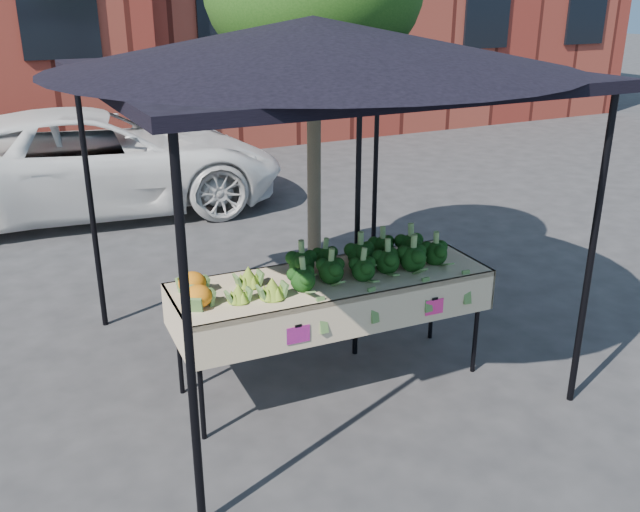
{
  "coord_description": "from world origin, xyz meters",
  "views": [
    {
      "loc": [
        -2.04,
        -4.11,
        2.88
      ],
      "look_at": [
        0.2,
        0.29,
        1.0
      ],
      "focal_mm": 38.7,
      "sensor_mm": 36.0,
      "label": 1
    }
  ],
  "objects_px": {
    "table": "(332,331)",
    "street_tree": "(314,112)",
    "canopy": "(314,202)",
    "vehicle": "(80,20)"
  },
  "relations": [
    {
      "from": "table",
      "to": "street_tree",
      "type": "height_order",
      "value": "street_tree"
    },
    {
      "from": "table",
      "to": "canopy",
      "type": "distance_m",
      "value": 1.0
    },
    {
      "from": "vehicle",
      "to": "street_tree",
      "type": "relative_size",
      "value": 1.37
    },
    {
      "from": "canopy",
      "to": "vehicle",
      "type": "distance_m",
      "value": 5.37
    },
    {
      "from": "canopy",
      "to": "street_tree",
      "type": "relative_size",
      "value": 0.84
    },
    {
      "from": "canopy",
      "to": "street_tree",
      "type": "xyz_separation_m",
      "value": [
        0.54,
        1.07,
        0.51
      ]
    },
    {
      "from": "canopy",
      "to": "street_tree",
      "type": "bearing_deg",
      "value": 63.29
    },
    {
      "from": "table",
      "to": "canopy",
      "type": "relative_size",
      "value": 0.77
    },
    {
      "from": "street_tree",
      "to": "table",
      "type": "bearing_deg",
      "value": -111.66
    },
    {
      "from": "table",
      "to": "canopy",
      "type": "xyz_separation_m",
      "value": [
        0.05,
        0.4,
        0.92
      ]
    }
  ]
}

